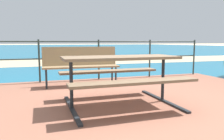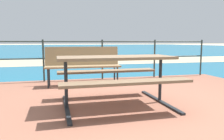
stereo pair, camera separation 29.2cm
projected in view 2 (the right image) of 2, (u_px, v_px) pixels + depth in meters
The scene contains 7 objects.
ground_plane at pixel (133, 108), 3.45m from camera, with size 240.00×240.00×0.00m, color beige.
patio_paving at pixel (133, 106), 3.44m from camera, with size 6.40×5.20×0.06m, color #935B47.
sea_water at pixel (64, 47), 42.00m from camera, with size 90.00×90.00×0.01m, color #196B8E.
beach_strip at pixel (80, 62), 11.57m from camera, with size 54.00×3.77×0.01m, color tan.
picnic_table at pixel (116, 68), 3.33m from camera, with size 1.76×1.42×0.76m.
park_bench at pixel (83, 62), 4.98m from camera, with size 1.68×0.46×0.87m.
railing_fence at pixel (102, 54), 5.73m from camera, with size 5.94×0.04×1.03m.
Camera 2 is at (-1.11, -3.17, 1.03)m, focal length 35.23 mm.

